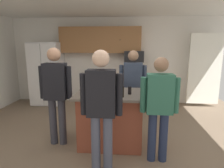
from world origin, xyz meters
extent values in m
plane|color=#7F6B56|center=(0.00, 0.00, 0.00)|extent=(7.04, 7.04, 0.00)
cube|color=white|center=(0.00, 2.80, 1.30)|extent=(6.40, 0.10, 2.60)
cube|color=white|center=(2.60, 2.40, 1.10)|extent=(0.90, 0.06, 2.00)
cube|color=#936038|center=(-0.40, 2.60, 1.92)|extent=(2.40, 0.35, 0.75)
sphere|color=#4C3823|center=(0.20, 2.41, 1.93)|extent=(0.04, 0.04, 0.04)
cube|color=#936038|center=(0.60, 2.48, 0.45)|extent=(1.80, 0.60, 0.90)
sphere|color=#4C3823|center=(1.05, 2.17, 0.45)|extent=(0.04, 0.04, 0.04)
cube|color=white|center=(-2.00, 2.40, 0.93)|extent=(0.88, 0.70, 1.85)
cube|color=white|center=(-2.22, 2.03, 0.93)|extent=(0.42, 0.04, 1.77)
cube|color=white|center=(-1.78, 2.03, 0.93)|extent=(0.42, 0.04, 1.77)
cylinder|color=#B2B2B7|center=(-2.00, 2.00, 1.02)|extent=(0.02, 0.02, 0.35)
cube|color=black|center=(0.60, 2.50, 1.45)|extent=(0.56, 0.40, 0.32)
cube|color=brown|center=(0.13, 0.05, 0.46)|extent=(1.07, 0.77, 0.91)
cube|color=#60564C|center=(0.13, 0.05, 0.93)|extent=(1.21, 0.91, 0.04)
cylinder|color=#383842|center=(-0.91, -0.04, 0.42)|extent=(0.13, 0.13, 0.84)
cylinder|color=#383842|center=(-0.74, -0.04, 0.42)|extent=(0.13, 0.13, 0.84)
cube|color=black|center=(-0.82, -0.04, 1.16)|extent=(0.38, 0.22, 0.63)
sphere|color=tan|center=(-0.82, -0.04, 1.62)|extent=(0.23, 0.23, 0.23)
cylinder|color=black|center=(-1.06, -0.04, 1.14)|extent=(0.09, 0.09, 0.57)
cylinder|color=black|center=(-0.58, -0.04, 1.14)|extent=(0.09, 0.09, 0.57)
cylinder|color=#4C5166|center=(-0.01, -0.75, 0.42)|extent=(0.13, 0.13, 0.83)
cylinder|color=#4C5166|center=(0.16, -0.75, 0.42)|extent=(0.13, 0.13, 0.83)
cube|color=black|center=(0.07, -0.75, 1.15)|extent=(0.38, 0.22, 0.63)
sphere|color=beige|center=(0.07, -0.75, 1.60)|extent=(0.23, 0.23, 0.23)
cylinder|color=black|center=(-0.17, -0.75, 1.13)|extent=(0.09, 0.09, 0.56)
cylinder|color=black|center=(0.31, -0.75, 1.13)|extent=(0.09, 0.09, 0.56)
cylinder|color=tan|center=(0.45, 0.78, 0.41)|extent=(0.13, 0.13, 0.81)
cylinder|color=tan|center=(0.62, 0.78, 0.41)|extent=(0.13, 0.13, 0.81)
cube|color=#2D384C|center=(0.53, 0.78, 1.11)|extent=(0.38, 0.22, 0.61)
sphere|color=#8C664C|center=(0.53, 0.78, 1.56)|extent=(0.22, 0.22, 0.22)
cylinder|color=#2D384C|center=(0.29, 0.78, 1.10)|extent=(0.09, 0.09, 0.55)
cylinder|color=#2D384C|center=(0.77, 0.78, 1.10)|extent=(0.09, 0.09, 0.55)
cylinder|color=#232D4C|center=(0.81, -0.43, 0.39)|extent=(0.13, 0.13, 0.78)
cylinder|color=#232D4C|center=(0.98, -0.43, 0.39)|extent=(0.13, 0.13, 0.78)
cube|color=#2D6651|center=(0.89, -0.43, 1.07)|extent=(0.38, 0.22, 0.59)
sphere|color=#8C664C|center=(0.89, -0.43, 1.50)|extent=(0.21, 0.21, 0.21)
cylinder|color=#2D6651|center=(0.65, -0.43, 1.05)|extent=(0.09, 0.09, 0.53)
cylinder|color=#2D6651|center=(1.13, -0.43, 1.05)|extent=(0.09, 0.09, 0.53)
cylinder|color=black|center=(0.33, -0.21, 1.04)|extent=(0.07, 0.07, 0.17)
cylinder|color=black|center=(0.46, -0.02, 1.02)|extent=(0.06, 0.06, 0.13)
cylinder|color=#4C6B99|center=(-0.25, 0.10, 1.00)|extent=(0.08, 0.08, 0.10)
torus|color=#4C6B99|center=(-0.19, 0.10, 1.01)|extent=(0.06, 0.01, 0.06)
cube|color=#B7B7BC|center=(0.03, 0.14, 0.96)|extent=(0.44, 0.30, 0.02)
cube|color=#A8A8AD|center=(0.03, 0.14, 0.98)|extent=(0.44, 0.30, 0.02)
camera|label=1|loc=(0.41, -3.20, 1.77)|focal=30.81mm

